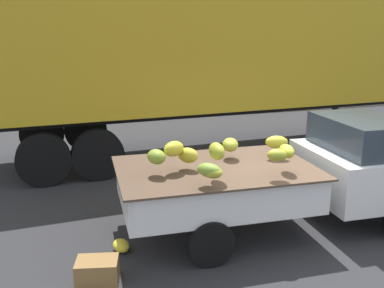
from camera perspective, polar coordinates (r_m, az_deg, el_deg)
ground at (r=6.97m, az=13.87°, el=-11.40°), size 220.00×220.00×0.00m
curb_strip at (r=15.34m, az=-4.20°, el=3.96°), size 80.00×0.80×0.16m
pickup_truck at (r=7.26m, az=19.03°, el=-3.15°), size 5.27×2.10×1.70m
semi_trailer at (r=10.83m, az=5.11°, el=12.37°), size 12.10×3.13×3.95m
fallen_banana_bunch_near_tailgate at (r=6.28m, az=-9.58°, el=-13.40°), size 0.28×0.35×0.17m
produce_crate at (r=5.65m, az=-12.69°, el=-16.39°), size 0.59×0.46×0.30m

